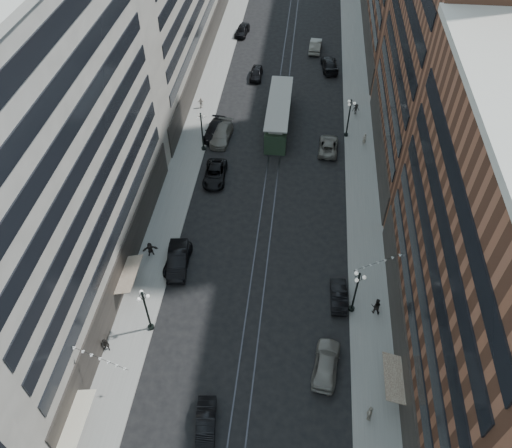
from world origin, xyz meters
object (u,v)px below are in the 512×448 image
at_px(streetcar, 279,115).
at_px(car_extra_1, 214,131).
at_px(car_7, 215,174).
at_px(pedestrian_2, 106,345).
at_px(pedestrian_9, 356,109).
at_px(car_13, 256,73).
at_px(car_extra_0, 178,260).
at_px(car_11, 328,146).
at_px(pedestrian_7, 376,306).
at_px(lamppost_se_mid, 349,117).
at_px(lamppost_sw_far, 146,310).
at_px(car_8, 222,134).
at_px(car_10, 339,295).
at_px(pedestrian_6, 201,103).
at_px(lamppost_sw_mid, 202,130).
at_px(pedestrian_5, 150,249).
at_px(car_2, 178,260).
at_px(car_14, 315,46).
at_px(car_5, 206,422).
at_px(car_12, 330,65).
at_px(car_9, 242,30).
at_px(lamppost_se_far, 356,291).
at_px(pedestrian_4, 370,413).
at_px(pedestrian_8, 364,139).

relative_size(streetcar, car_extra_1, 2.56).
bearing_deg(car_7, car_extra_1, 97.83).
height_order(pedestrian_2, pedestrian_9, same).
bearing_deg(car_13, car_extra_0, -95.81).
xyz_separation_m(car_11, pedestrian_7, (4.55, -24.77, 0.39)).
bearing_deg(pedestrian_9, lamppost_se_mid, -117.76).
bearing_deg(lamppost_sw_far, car_8, 86.18).
relative_size(pedestrian_2, car_10, 0.37).
xyz_separation_m(lamppost_se_mid, car_10, (-1.25, -26.90, -2.39)).
bearing_deg(lamppost_se_mid, streetcar, 170.59).
xyz_separation_m(car_10, car_11, (-1.13, 23.64, 0.01)).
relative_size(pedestrian_6, car_extra_1, 0.30).
xyz_separation_m(lamppost_sw_mid, streetcar, (9.20, 6.52, -1.38)).
xyz_separation_m(car_8, pedestrian_5, (-4.22, -20.82, 0.17)).
bearing_deg(car_extra_1, lamppost_sw_mid, -98.03).
distance_m(car_2, car_13, 38.28).
height_order(lamppost_sw_mid, car_7, lamppost_sw_mid).
bearing_deg(car_14, car_11, 98.22).
bearing_deg(lamppost_sw_far, car_5, -51.54).
bearing_deg(lamppost_sw_far, car_12, 72.10).
xyz_separation_m(car_2, car_13, (4.03, 38.07, 0.06)).
bearing_deg(streetcar, car_7, -119.66).
bearing_deg(car_13, car_9, 105.75).
bearing_deg(car_9, lamppost_sw_far, -83.55).
height_order(lamppost_sw_far, lamppost_se_mid, same).
bearing_deg(lamppost_se_far, pedestrian_7, -0.73).
height_order(lamppost_sw_mid, pedestrian_7, lamppost_sw_mid).
height_order(car_12, car_extra_1, car_12).
xyz_separation_m(car_12, car_extra_1, (-15.24, -19.37, -0.08)).
height_order(pedestrian_4, car_8, pedestrian_4).
height_order(pedestrian_4, car_7, pedestrian_4).
xyz_separation_m(pedestrian_6, car_extra_1, (2.89, -6.18, -0.18)).
relative_size(streetcar, pedestrian_9, 8.53).
relative_size(car_2, pedestrian_2, 3.17).
bearing_deg(pedestrian_5, pedestrian_9, 31.70).
xyz_separation_m(streetcar, car_8, (-7.22, -3.96, -0.89)).
bearing_deg(car_14, car_extra_1, 66.52).
height_order(pedestrian_5, car_extra_1, pedestrian_5).
relative_size(car_9, pedestrian_9, 3.07).
distance_m(pedestrian_4, car_8, 39.97).
bearing_deg(lamppost_sw_mid, car_7, -66.11).
distance_m(streetcar, car_5, 41.95).
xyz_separation_m(streetcar, car_extra_1, (-8.37, -3.15, -0.95)).
height_order(pedestrian_2, car_7, pedestrian_2).
xyz_separation_m(lamppost_se_far, pedestrian_5, (-20.65, 4.74, -2.10)).
bearing_deg(pedestrian_8, car_10, 49.64).
relative_size(car_12, pedestrian_7, 3.04).
height_order(lamppost_se_far, car_14, lamppost_se_far).
distance_m(pedestrian_4, car_13, 54.31).
distance_m(lamppost_se_mid, pedestrian_2, 40.92).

